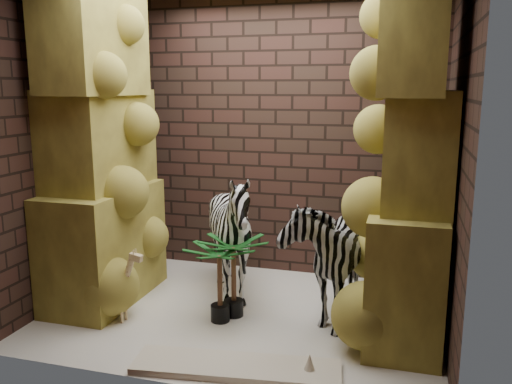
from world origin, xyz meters
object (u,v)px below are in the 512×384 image
(giraffe_toy, at_px, (113,283))
(zebra_right, at_px, (328,243))
(palm_front, at_px, (234,277))
(surfboard, at_px, (236,367))
(zebra_left, at_px, (232,241))
(palm_back, at_px, (220,283))

(giraffe_toy, bearing_deg, zebra_right, 22.12)
(giraffe_toy, height_order, palm_front, palm_front)
(giraffe_toy, height_order, surfboard, giraffe_toy)
(zebra_left, xyz_separation_m, giraffe_toy, (-0.85, -0.77, -0.24))
(zebra_left, height_order, giraffe_toy, zebra_left)
(zebra_right, height_order, palm_front, zebra_right)
(zebra_right, xyz_separation_m, palm_back, (-0.89, -0.43, -0.32))
(zebra_left, height_order, palm_back, zebra_left)
(palm_front, bearing_deg, surfboard, -70.72)
(surfboard, bearing_deg, palm_front, 101.78)
(zebra_right, height_order, zebra_left, zebra_right)
(zebra_right, xyz_separation_m, palm_front, (-0.80, -0.29, -0.30))
(zebra_left, bearing_deg, palm_front, -54.17)
(palm_front, bearing_deg, zebra_right, 19.67)
(zebra_left, relative_size, palm_back, 1.84)
(zebra_right, relative_size, giraffe_toy, 1.93)
(palm_back, bearing_deg, giraffe_toy, -165.00)
(palm_back, distance_m, surfboard, 0.91)
(zebra_right, xyz_separation_m, zebra_left, (-0.94, 0.10, -0.08))
(zebra_right, relative_size, palm_back, 1.91)
(zebra_left, bearing_deg, palm_back, -68.01)
(palm_front, bearing_deg, palm_back, -121.08)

